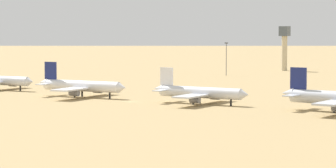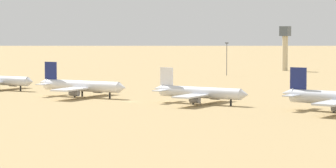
% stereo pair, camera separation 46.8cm
% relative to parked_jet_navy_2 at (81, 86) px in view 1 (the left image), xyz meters
% --- Properties ---
extents(ground, '(4000.00, 4000.00, 0.00)m').
position_rel_parked_jet_navy_2_xyz_m(ground, '(24.69, -3.45, -4.14)').
color(ground, tan).
extents(ridge_far_west, '(400.41, 346.62, 133.87)m').
position_rel_parked_jet_navy_2_xyz_m(ridge_far_west, '(-480.95, 1013.99, 62.79)').
color(ridge_far_west, slate).
rests_on(ridge_far_west, ground).
extents(parked_jet_navy_2, '(38.28, 32.22, 12.64)m').
position_rel_parked_jet_navy_2_xyz_m(parked_jet_navy_2, '(0.00, 0.00, 0.00)').
color(parked_jet_navy_2, white).
rests_on(parked_jet_navy_2, ground).
extents(parked_jet_white_3, '(35.92, 30.07, 11.89)m').
position_rel_parked_jet_navy_2_xyz_m(parked_jet_white_3, '(49.07, 1.25, -0.25)').
color(parked_jet_white_3, silver).
rests_on(parked_jet_white_3, ground).
extents(control_tower, '(5.20, 5.20, 25.61)m').
position_rel_parked_jet_navy_2_xyz_m(control_tower, '(-5.85, 195.53, 11.31)').
color(control_tower, '#C6B793').
rests_on(control_tower, ground).
extents(light_pole_mid, '(1.80, 0.50, 17.20)m').
position_rel_parked_jet_navy_2_xyz_m(light_pole_mid, '(-13.43, 138.41, 5.69)').
color(light_pole_mid, '#59595E').
rests_on(light_pole_mid, ground).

